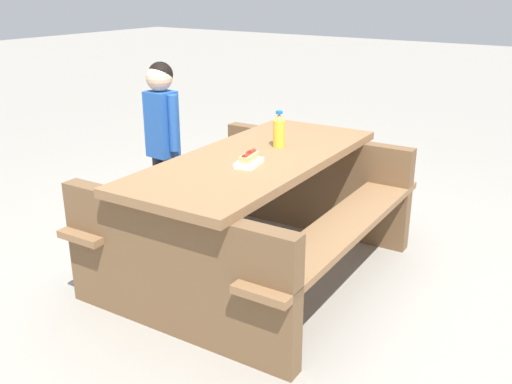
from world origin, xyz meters
name	(u,v)px	position (x,y,z in m)	size (l,w,h in m)	color
ground_plane	(256,271)	(0.00, 0.00, 0.00)	(30.00, 30.00, 0.00)	gray
picnic_table	(256,205)	(0.00, 0.00, 0.44)	(1.86, 1.47, 0.75)	olive
soda_bottle	(279,131)	(-0.23, 0.01, 0.85)	(0.07, 0.07, 0.22)	yellow
hotdog_tray	(249,160)	(0.18, 0.08, 0.78)	(0.20, 0.14, 0.08)	white
child_in_coat	(162,125)	(-0.22, -0.94, 0.77)	(0.19, 0.30, 1.20)	#262633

